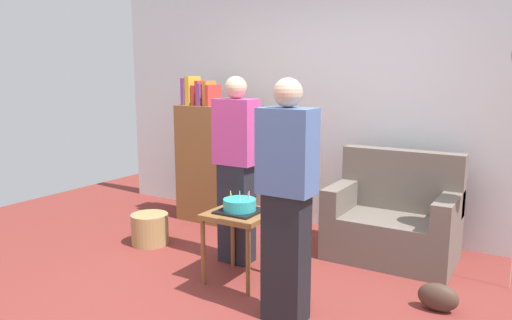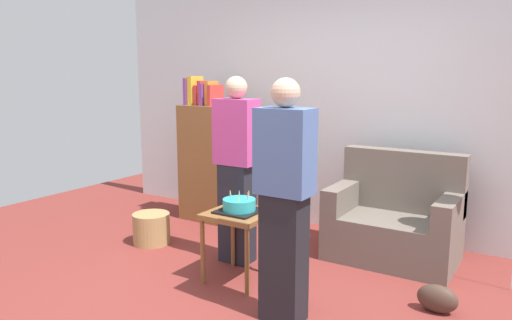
{
  "view_description": "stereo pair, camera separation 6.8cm",
  "coord_description": "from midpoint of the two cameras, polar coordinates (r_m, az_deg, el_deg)",
  "views": [
    {
      "loc": [
        1.8,
        -2.81,
        1.66
      ],
      "look_at": [
        -0.25,
        0.58,
        0.95
      ],
      "focal_mm": 34.45,
      "sensor_mm": 36.0,
      "label": 1
    },
    {
      "loc": [
        1.86,
        -2.78,
        1.66
      ],
      "look_at": [
        -0.25,
        0.58,
        0.95
      ],
      "focal_mm": 34.45,
      "sensor_mm": 36.0,
      "label": 2
    }
  ],
  "objects": [
    {
      "name": "ground_plane",
      "position": [
        3.73,
        -0.96,
        -16.28
      ],
      "size": [
        8.0,
        8.0,
        0.0
      ],
      "primitive_type": "plane",
      "color": "maroon"
    },
    {
      "name": "wall_back",
      "position": [
        5.19,
        11.54,
        6.53
      ],
      "size": [
        6.0,
        0.1,
        2.7
      ],
      "primitive_type": "cube",
      "color": "silver",
      "rests_on": "ground_plane"
    },
    {
      "name": "couch",
      "position": [
        4.61,
        16.18,
        -6.89
      ],
      "size": [
        1.1,
        0.7,
        0.96
      ],
      "color": "#6B6056",
      "rests_on": "ground_plane"
    },
    {
      "name": "bookshelf",
      "position": [
        5.49,
        -4.44,
        -0.09
      ],
      "size": [
        0.8,
        0.36,
        1.62
      ],
      "color": "brown",
      "rests_on": "ground_plane"
    },
    {
      "name": "side_table",
      "position": [
        3.94,
        -1.45,
        -7.24
      ],
      "size": [
        0.48,
        0.48,
        0.57
      ],
      "color": "brown",
      "rests_on": "ground_plane"
    },
    {
      "name": "birthday_cake",
      "position": [
        3.9,
        -1.46,
        -5.34
      ],
      "size": [
        0.32,
        0.32,
        0.17
      ],
      "color": "black",
      "rests_on": "side_table"
    },
    {
      "name": "person_blowing_candles",
      "position": [
        4.25,
        -1.79,
        -1.09
      ],
      "size": [
        0.36,
        0.22,
        1.63
      ],
      "rotation": [
        0.0,
        0.0,
        -0.22
      ],
      "color": "#23232D",
      "rests_on": "ground_plane"
    },
    {
      "name": "person_holding_cake",
      "position": [
        3.23,
        3.93,
        -4.76
      ],
      "size": [
        0.36,
        0.22,
        1.63
      ],
      "rotation": [
        0.0,
        0.0,
        2.62
      ],
      "color": "black",
      "rests_on": "ground_plane"
    },
    {
      "name": "wicker_basket",
      "position": [
        4.96,
        -11.66,
        -7.79
      ],
      "size": [
        0.36,
        0.36,
        0.3
      ],
      "primitive_type": "cylinder",
      "color": "#A88451",
      "rests_on": "ground_plane"
    },
    {
      "name": "handbag",
      "position": [
        3.8,
        20.82,
        -14.81
      ],
      "size": [
        0.28,
        0.14,
        0.2
      ],
      "primitive_type": "ellipsoid",
      "color": "#473328",
      "rests_on": "ground_plane"
    }
  ]
}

